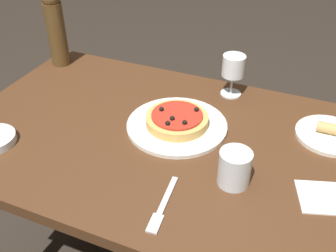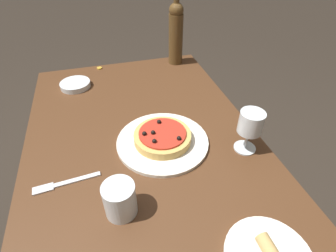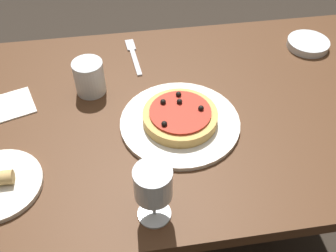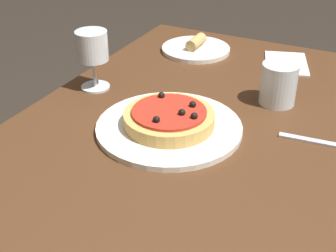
% 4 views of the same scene
% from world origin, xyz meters
% --- Properties ---
extents(dining_table, '(1.21, 0.76, 0.77)m').
position_xyz_m(dining_table, '(0.00, 0.00, 0.66)').
color(dining_table, '#4C2D19').
rests_on(dining_table, ground_plane).
extents(dinner_plate, '(0.30, 0.30, 0.01)m').
position_xyz_m(dinner_plate, '(0.02, 0.06, 0.78)').
color(dinner_plate, white).
rests_on(dinner_plate, dining_table).
extents(pizza, '(0.18, 0.18, 0.04)m').
position_xyz_m(pizza, '(0.02, 0.06, 0.80)').
color(pizza, tan).
rests_on(pizza, dinner_plate).
extents(wine_glass, '(0.07, 0.07, 0.14)m').
position_xyz_m(wine_glass, '(0.12, 0.30, 0.87)').
color(wine_glass, silver).
rests_on(wine_glass, dining_table).
extents(wine_bottle, '(0.07, 0.07, 0.34)m').
position_xyz_m(wine_bottle, '(-0.54, 0.27, 0.92)').
color(wine_bottle, brown).
rests_on(wine_bottle, dining_table).
extents(water_cup, '(0.08, 0.08, 0.09)m').
position_xyz_m(water_cup, '(0.24, -0.11, 0.82)').
color(water_cup, silver).
rests_on(water_cup, dining_table).
extents(side_bowl, '(0.13, 0.13, 0.02)m').
position_xyz_m(side_bowl, '(-0.43, -0.21, 0.78)').
color(side_bowl, silver).
rests_on(side_bowl, dining_table).
extents(fork, '(0.04, 0.18, 0.00)m').
position_xyz_m(fork, '(0.11, -0.25, 0.78)').
color(fork, silver).
rests_on(fork, dining_table).
extents(bottle_cap, '(0.02, 0.02, 0.01)m').
position_xyz_m(bottle_cap, '(-0.57, -0.10, 0.78)').
color(bottle_cap, gold).
rests_on(bottle_cap, dining_table).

